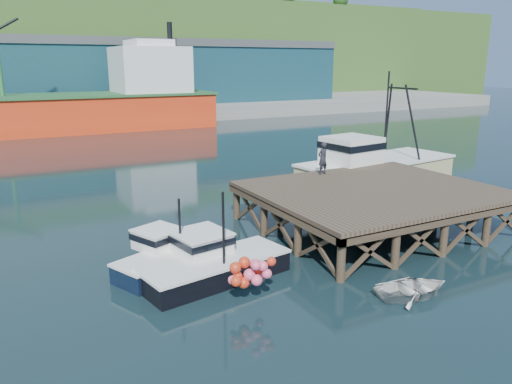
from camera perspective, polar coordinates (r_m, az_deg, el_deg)
ground at (r=24.12m, az=3.15°, el=-5.96°), size 300.00×300.00×0.00m
wharf at (r=26.56m, az=13.62°, el=-0.04°), size 12.00×10.00×2.62m
far_quay at (r=90.36m, az=-20.77°, el=8.88°), size 160.00×40.00×2.00m
warehouse_mid at (r=85.12m, az=-20.63°, el=12.32°), size 28.00×16.00×9.00m
warehouse_right at (r=94.09m, az=-1.78°, el=13.34°), size 30.00×16.00×9.00m
cargo_ship at (r=67.55m, az=-25.52°, el=8.79°), size 55.50×10.00×13.75m
hillside at (r=119.89m, az=-23.25°, el=14.62°), size 220.00×50.00×22.00m
boat_navy at (r=21.42m, az=-9.89°, el=-7.03°), size 5.43×3.80×3.20m
boat_black at (r=20.31m, az=-5.05°, el=-7.94°), size 6.39×5.31×3.77m
trawler at (r=35.20m, az=13.37°, el=2.99°), size 12.28×5.73×7.92m
dinghy at (r=19.79m, az=17.53°, el=-10.45°), size 3.21×2.50×0.61m
dockworker at (r=29.28m, az=7.63°, el=3.84°), size 0.77×0.59×1.88m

